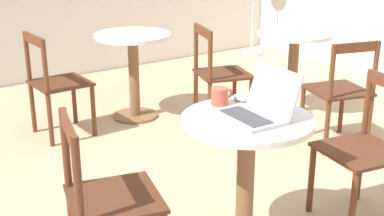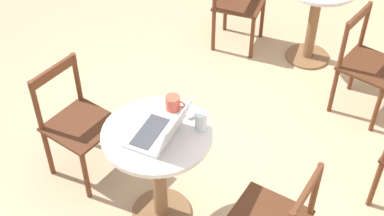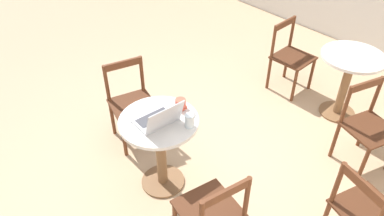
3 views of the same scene
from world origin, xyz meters
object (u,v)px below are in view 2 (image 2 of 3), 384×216
Objects in this scene: chair_near_left at (77,123)px; laptop at (160,131)px; mouse at (192,113)px; drinking_glass at (201,121)px; cafe_table_far at (316,6)px; cafe_table_near at (158,158)px; mug at (173,103)px; chair_mid_left at (366,64)px; chair_far_left at (235,2)px.

chair_near_left is 2.46× the size of laptop.
mouse is 0.88× the size of drinking_glass.
drinking_glass reaches higher than cafe_table_far.
cafe_table_near is 0.71m from chair_near_left.
laptop is at bearing -37.76° from cafe_table_near.
mug is at bearing 175.00° from mouse.
mouse is (-0.88, -1.35, 0.33)m from chair_mid_left.
mug is (0.69, 0.05, 0.36)m from chair_near_left.
mouse is at bearing -79.85° from chair_far_left.
chair_near_left is 1.95m from chair_far_left.
cafe_table_far is at bearing 78.73° from mouse.
chair_far_left is 2.13m from laptop.
laptop is (0.24, -2.09, 0.36)m from chair_far_left.
chair_mid_left is 7.30× the size of drinking_glass.
mug reaches higher than cafe_table_far.
chair_mid_left is at bearing 56.79° from mouse.
cafe_table_far is 6.51× the size of drinking_glass.
chair_near_left reaches higher than mouse.
chair_far_left is (-0.70, -0.02, -0.10)m from cafe_table_far.
drinking_glass reaches higher than mouse.
chair_mid_left is at bearing 58.44° from laptop.
cafe_table_far is 1.99m from drinking_glass.
chair_far_left is 6.59× the size of mug.
chair_near_left is 6.59× the size of mug.
drinking_glass reaches higher than chair_mid_left.
chair_far_left reaches higher than mouse.
cafe_table_near is at bearing -122.91° from chair_mid_left.
chair_near_left is 1.00× the size of chair_mid_left.
chair_mid_left reaches higher than cafe_table_far.
cafe_table_far is 0.89× the size of chair_near_left.
chair_mid_left is at bearing 53.03° from mug.
drinking_glass is at bearing -98.18° from cafe_table_far.
cafe_table_near is 1.86m from chair_mid_left.
chair_far_left is 1.90m from mouse.
chair_far_left is at bearing 95.58° from cafe_table_near.
cafe_table_far is 1.94m from mug.
mouse is at bearing 68.76° from laptop.
drinking_glass is at bearing -23.55° from mug.
chair_far_left is 2.46× the size of laptop.
chair_mid_left is (1.01, 1.56, -0.10)m from cafe_table_near.
cafe_table_near is 7.37× the size of mouse.
cafe_table_far is at bearing 81.82° from drinking_glass.
chair_near_left is (-0.68, 0.17, -0.10)m from cafe_table_near.
chair_mid_left is (1.69, 1.39, 0.00)m from chair_near_left.
mug is at bearing 88.74° from cafe_table_near.
chair_mid_left is 1.00× the size of chair_far_left.
chair_near_left is 1.00× the size of chair_far_left.
chair_near_left is at bearing 177.45° from drinking_glass.
chair_near_left is (-1.18, -1.91, -0.10)m from cafe_table_far.
chair_far_left is 1.88m from mug.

